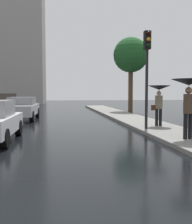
{
  "coord_description": "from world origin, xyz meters",
  "views": [
    {
      "loc": [
        0.58,
        -2.91,
        1.66
      ],
      "look_at": [
        2.13,
        7.87,
        0.89
      ],
      "focal_mm": 43.25,
      "sensor_mm": 36.0,
      "label": 1
    }
  ],
  "objects_px": {
    "traffic_light": "(147,61)",
    "street_tree_mid": "(131,56)",
    "pedestrian_with_umbrella_near": "(159,94)",
    "pedestrian_with_umbrella_far": "(189,90)",
    "car_silver_mid_road": "(22,108)"
  },
  "relations": [
    {
      "from": "traffic_light",
      "to": "street_tree_mid",
      "type": "distance_m",
      "value": 11.98
    },
    {
      "from": "pedestrian_with_umbrella_near",
      "to": "pedestrian_with_umbrella_far",
      "type": "height_order",
      "value": "pedestrian_with_umbrella_far"
    },
    {
      "from": "pedestrian_with_umbrella_far",
      "to": "traffic_light",
      "type": "relative_size",
      "value": 0.48
    },
    {
      "from": "pedestrian_with_umbrella_near",
      "to": "pedestrian_with_umbrella_far",
      "type": "bearing_deg",
      "value": -93.94
    },
    {
      "from": "pedestrian_with_umbrella_near",
      "to": "street_tree_mid",
      "type": "height_order",
      "value": "street_tree_mid"
    },
    {
      "from": "car_silver_mid_road",
      "to": "pedestrian_with_umbrella_near",
      "type": "relative_size",
      "value": 2.42
    },
    {
      "from": "traffic_light",
      "to": "pedestrian_with_umbrella_near",
      "type": "bearing_deg",
      "value": 46.58
    },
    {
      "from": "traffic_light",
      "to": "street_tree_mid",
      "type": "relative_size",
      "value": 0.64
    },
    {
      "from": "pedestrian_with_umbrella_near",
      "to": "pedestrian_with_umbrella_far",
      "type": "distance_m",
      "value": 3.63
    },
    {
      "from": "car_silver_mid_road",
      "to": "pedestrian_with_umbrella_far",
      "type": "xyz_separation_m",
      "value": [
        6.46,
        -8.94,
        1.02
      ]
    },
    {
      "from": "pedestrian_with_umbrella_near",
      "to": "street_tree_mid",
      "type": "distance_m",
      "value": 11.2
    },
    {
      "from": "pedestrian_with_umbrella_near",
      "to": "traffic_light",
      "type": "xyz_separation_m",
      "value": [
        -0.91,
        -0.96,
        1.38
      ]
    },
    {
      "from": "pedestrian_with_umbrella_far",
      "to": "street_tree_mid",
      "type": "height_order",
      "value": "street_tree_mid"
    },
    {
      "from": "car_silver_mid_road",
      "to": "traffic_light",
      "type": "bearing_deg",
      "value": 135.25
    },
    {
      "from": "car_silver_mid_road",
      "to": "pedestrian_with_umbrella_far",
      "type": "distance_m",
      "value": 11.07
    }
  ]
}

